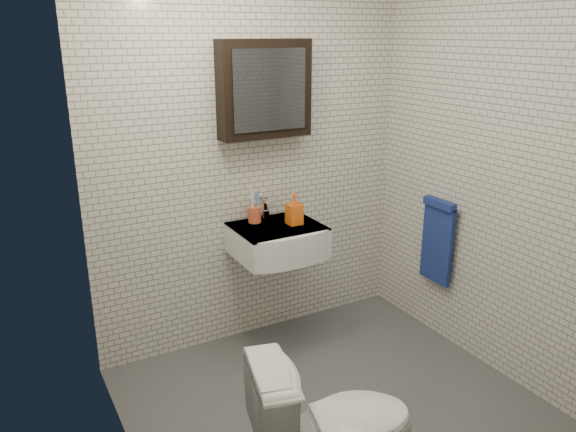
% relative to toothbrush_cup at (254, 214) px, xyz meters
% --- Properties ---
extents(ground, '(2.20, 2.00, 0.01)m').
position_rel_toothbrush_cup_xyz_m(ground, '(0.05, -0.91, -0.90)').
color(ground, '#4B4F53').
rests_on(ground, ground).
extents(room_shell, '(2.22, 2.02, 2.51)m').
position_rel_toothbrush_cup_xyz_m(room_shell, '(0.05, -0.91, 0.56)').
color(room_shell, silver).
rests_on(room_shell, ground).
extents(washbasin, '(0.55, 0.50, 0.20)m').
position_rel_toothbrush_cup_xyz_m(washbasin, '(0.10, -0.17, -0.15)').
color(washbasin, white).
rests_on(washbasin, room_shell).
extents(faucet, '(0.06, 0.20, 0.15)m').
position_rel_toothbrush_cup_xyz_m(faucet, '(0.10, 0.02, 0.01)').
color(faucet, silver).
rests_on(faucet, washbasin).
extents(mirror_cabinet, '(0.60, 0.15, 0.60)m').
position_rel_toothbrush_cup_xyz_m(mirror_cabinet, '(0.10, 0.02, 0.79)').
color(mirror_cabinet, black).
rests_on(mirror_cabinet, room_shell).
extents(towel_rail, '(0.09, 0.30, 0.58)m').
position_rel_toothbrush_cup_xyz_m(towel_rail, '(1.09, -0.56, -0.18)').
color(towel_rail, silver).
rests_on(towel_rail, room_shell).
extents(toothbrush_cup, '(0.11, 0.11, 0.23)m').
position_rel_toothbrush_cup_xyz_m(toothbrush_cup, '(0.00, 0.00, 0.00)').
color(toothbrush_cup, '#CA5532').
rests_on(toothbrush_cup, washbasin).
extents(soap_bottle, '(0.09, 0.09, 0.20)m').
position_rel_toothbrush_cup_xyz_m(soap_bottle, '(0.21, -0.16, 0.04)').
color(soap_bottle, orange).
rests_on(soap_bottle, washbasin).
extents(toilet, '(0.80, 0.57, 0.74)m').
position_rel_toothbrush_cup_xyz_m(toilet, '(-0.32, -1.44, -0.54)').
color(toilet, white).
rests_on(toilet, ground).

